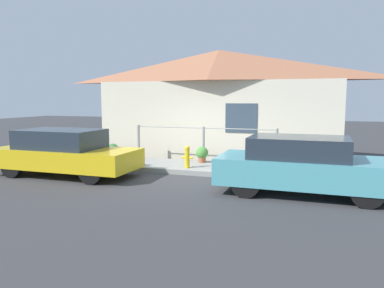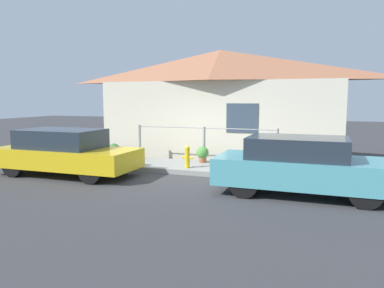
{
  "view_description": "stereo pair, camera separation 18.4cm",
  "coord_description": "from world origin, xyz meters",
  "px_view_note": "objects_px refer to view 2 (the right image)",
  "views": [
    {
      "loc": [
        3.64,
        -10.17,
        2.25
      ],
      "look_at": [
        0.08,
        0.3,
        0.9
      ],
      "focal_mm": 35.0,
      "sensor_mm": 36.0,
      "label": 1
    },
    {
      "loc": [
        3.82,
        -10.11,
        2.25
      ],
      "look_at": [
        0.08,
        0.3,
        0.9
      ],
      "focal_mm": 35.0,
      "sensor_mm": 36.0,
      "label": 2
    }
  ],
  "objects_px": {
    "car_right": "(302,166)",
    "potted_plant_near_hydrant": "(203,154)",
    "car_left": "(65,152)",
    "potted_plant_by_fence": "(114,150)",
    "fire_hydrant": "(187,156)"
  },
  "relations": [
    {
      "from": "car_left",
      "to": "car_right",
      "type": "bearing_deg",
      "value": 0.02
    },
    {
      "from": "fire_hydrant",
      "to": "potted_plant_by_fence",
      "type": "bearing_deg",
      "value": 167.53
    },
    {
      "from": "car_left",
      "to": "potted_plant_by_fence",
      "type": "relative_size",
      "value": 7.63
    },
    {
      "from": "car_left",
      "to": "car_right",
      "type": "xyz_separation_m",
      "value": [
        6.69,
        0.0,
        0.01
      ]
    },
    {
      "from": "fire_hydrant",
      "to": "car_right",
      "type": "bearing_deg",
      "value": -24.23
    },
    {
      "from": "car_left",
      "to": "potted_plant_by_fence",
      "type": "bearing_deg",
      "value": 82.59
    },
    {
      "from": "car_right",
      "to": "fire_hydrant",
      "type": "xyz_separation_m",
      "value": [
        -3.45,
        1.55,
        -0.19
      ]
    },
    {
      "from": "car_right",
      "to": "potted_plant_by_fence",
      "type": "relative_size",
      "value": 7.38
    },
    {
      "from": "car_left",
      "to": "potted_plant_near_hydrant",
      "type": "distance_m",
      "value": 4.29
    },
    {
      "from": "car_left",
      "to": "potted_plant_near_hydrant",
      "type": "relative_size",
      "value": 8.03
    },
    {
      "from": "car_left",
      "to": "fire_hydrant",
      "type": "height_order",
      "value": "car_left"
    },
    {
      "from": "car_right",
      "to": "potted_plant_near_hydrant",
      "type": "xyz_separation_m",
      "value": [
        -3.31,
        2.63,
        -0.25
      ]
    },
    {
      "from": "potted_plant_by_fence",
      "to": "potted_plant_near_hydrant",
      "type": "bearing_deg",
      "value": 7.85
    },
    {
      "from": "fire_hydrant",
      "to": "potted_plant_near_hydrant",
      "type": "relative_size",
      "value": 1.3
    },
    {
      "from": "car_left",
      "to": "car_right",
      "type": "relative_size",
      "value": 1.03
    }
  ]
}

